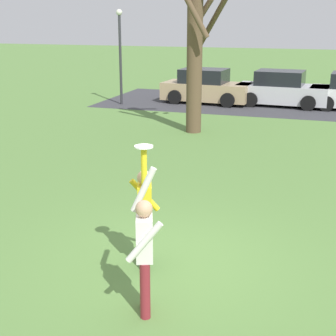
{
  "coord_description": "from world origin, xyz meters",
  "views": [
    {
      "loc": [
        2.25,
        -7.22,
        3.93
      ],
      "look_at": [
        -0.15,
        0.15,
        1.57
      ],
      "focal_mm": 53.37,
      "sensor_mm": 36.0,
      "label": 1
    }
  ],
  "objects": [
    {
      "name": "parked_car_silver",
      "position": [
        0.12,
        16.18,
        0.73
      ],
      "size": [
        4.2,
        2.24,
        1.59
      ],
      "rotation": [
        0.0,
        0.0,
        -0.06
      ],
      "color": "#BCBCC1",
      "rests_on": "ground_plane"
    },
    {
      "name": "person_defender",
      "position": [
        0.08,
        -1.56,
        0.98
      ],
      "size": [
        0.57,
        0.64,
        2.04
      ],
      "rotation": [
        0.0,
        0.0,
        1.93
      ],
      "color": "maroon",
      "rests_on": "ground_plane"
    },
    {
      "name": "bare_tree_tall",
      "position": [
        -2.22,
        9.6,
        3.15
      ],
      "size": [
        1.9,
        1.92,
        6.34
      ],
      "color": "brown",
      "rests_on": "ground_plane"
    },
    {
      "name": "parking_strip",
      "position": [
        -0.08,
        16.23,
        0.0
      ],
      "size": [
        16.33,
        6.4,
        0.01
      ],
      "primitive_type": "cube",
      "color": "#38383D",
      "rests_on": "ground_plane"
    },
    {
      "name": "ground_plane",
      "position": [
        0.0,
        0.0,
        0.0
      ],
      "size": [
        120.0,
        120.0,
        0.0
      ],
      "primitive_type": "plane",
      "color": "#567F3D"
    },
    {
      "name": "parked_car_tan",
      "position": [
        -3.38,
        15.88,
        0.73
      ],
      "size": [
        4.2,
        2.24,
        1.59
      ],
      "rotation": [
        0.0,
        0.0,
        -0.06
      ],
      "color": "tan",
      "rests_on": "ground_plane"
    },
    {
      "name": "frisbee_disc",
      "position": [
        -0.3,
        -0.54,
        2.09
      ],
      "size": [
        0.28,
        0.28,
        0.02
      ],
      "primitive_type": "cylinder",
      "color": "white",
      "rests_on": "person_catcher"
    },
    {
      "name": "person_catcher",
      "position": [
        -0.38,
        -0.33,
        0.98
      ],
      "size": [
        0.48,
        0.59,
        2.08
      ],
      "rotation": [
        0.0,
        0.0,
        -1.21
      ],
      "color": "black",
      "rests_on": "ground_plane"
    },
    {
      "name": "lamppost_by_lot",
      "position": [
        -7.02,
        14.23,
        2.59
      ],
      "size": [
        0.28,
        0.28,
        4.26
      ],
      "color": "#2D2D33",
      "rests_on": "ground_plane"
    }
  ]
}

